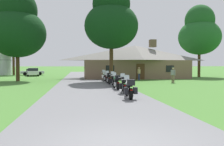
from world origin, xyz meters
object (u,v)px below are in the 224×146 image
parked_silver_sedan_far_left (32,72)px  motorcycle_red_fourth_in_row (113,80)px  tree_left_near (17,26)px  parked_white_suv_far_left (33,72)px  motorcycle_white_nearest_to_camera (129,89)px  bystander_gray_shirt_beside_signpost (173,74)px  tree_by_lodge_front (111,20)px  bystander_tan_shirt_near_lodge (139,73)px  motorcycle_green_farthest_in_row (105,76)px  motorcycle_green_third_in_row (116,82)px  motorcycle_green_sixth_in_row (105,77)px  tree_right_of_lodge (199,32)px  motorcycle_silver_second_in_row (124,85)px  tree_left_far (13,40)px  motorcycle_white_fifth_in_row (108,78)px  metal_silo_distant (1,58)px

parked_silver_sedan_far_left → motorcycle_red_fourth_in_row: bearing=-165.4°
tree_left_near → parked_white_suv_far_left: tree_left_near is taller
motorcycle_white_nearest_to_camera → bystander_gray_shirt_beside_signpost: size_ratio=1.24×
tree_by_lodge_front → bystander_tan_shirt_near_lodge: bearing=26.1°
motorcycle_green_farthest_in_row → tree_by_lodge_front: tree_by_lodge_front is taller
motorcycle_green_third_in_row → motorcycle_green_sixth_in_row: size_ratio=1.00×
motorcycle_green_farthest_in_row → tree_right_of_lodge: bearing=23.0°
motorcycle_silver_second_in_row → tree_left_far: tree_left_far is taller
motorcycle_green_sixth_in_row → bystander_tan_shirt_near_lodge: (4.57, 2.84, 0.31)m
motorcycle_white_nearest_to_camera → parked_white_suv_far_left: parked_white_suv_far_left is taller
motorcycle_green_third_in_row → bystander_gray_shirt_beside_signpost: bearing=38.0°
motorcycle_green_farthest_in_row → bystander_gray_shirt_beside_signpost: size_ratio=1.24×
motorcycle_green_sixth_in_row → parked_silver_sedan_far_left: (-11.60, 19.45, 0.02)m
motorcycle_red_fourth_in_row → tree_left_far: (-15.36, 25.83, 5.99)m
motorcycle_green_farthest_in_row → bystander_gray_shirt_beside_signpost: bystander_gray_shirt_beside_signpost is taller
motorcycle_silver_second_in_row → motorcycle_green_farthest_in_row: bearing=95.3°
motorcycle_red_fourth_in_row → tree_right_of_lodge: size_ratio=0.18×
motorcycle_green_sixth_in_row → bystander_gray_shirt_beside_signpost: (7.27, -1.50, 0.33)m
motorcycle_red_fourth_in_row → motorcycle_green_sixth_in_row: 5.18m
bystander_gray_shirt_beside_signpost → tree_by_lodge_front: size_ratio=0.15×
motorcycle_white_nearest_to_camera → motorcycle_red_fourth_in_row: size_ratio=1.00×
motorcycle_white_fifth_in_row → bystander_gray_shirt_beside_signpost: (7.27, 1.17, 0.33)m
metal_silo_distant → bystander_tan_shirt_near_lodge: bearing=-40.4°
motorcycle_green_sixth_in_row → metal_silo_distant: bearing=125.8°
motorcycle_silver_second_in_row → metal_silo_distant: (-18.00, 32.09, 2.74)m
motorcycle_green_farthest_in_row → tree_right_of_lodge: 19.01m
motorcycle_white_nearest_to_camera → motorcycle_green_farthest_in_row: same height
bystander_tan_shirt_near_lodge → tree_right_of_lodge: bearing=163.3°
tree_by_lodge_front → motorcycle_green_farthest_in_row: bearing=112.2°
motorcycle_green_sixth_in_row → tree_by_lodge_front: 6.67m
motorcycle_silver_second_in_row → parked_silver_sedan_far_left: motorcycle_silver_second_in_row is taller
motorcycle_green_farthest_in_row → metal_silo_distant: 26.59m
motorcycle_green_sixth_in_row → bystander_tan_shirt_near_lodge: bystander_tan_shirt_near_lodge is taller
bystander_tan_shirt_near_lodge → tree_left_near: size_ratio=0.15×
motorcycle_white_fifth_in_row → parked_white_suv_far_left: parked_white_suv_far_left is taller
tree_left_near → parked_silver_sedan_far_left: 16.99m
motorcycle_green_sixth_in_row → tree_right_of_lodge: 20.25m
metal_silo_distant → parked_silver_sedan_far_left: 7.25m
motorcycle_white_nearest_to_camera → tree_left_far: bearing=117.1°
motorcycle_white_nearest_to_camera → parked_white_suv_far_left: bearing=113.1°
motorcycle_white_nearest_to_camera → tree_right_of_lodge: tree_right_of_lodge is taller
bystander_tan_shirt_near_lodge → bystander_gray_shirt_beside_signpost: (2.69, -4.34, 0.02)m
motorcycle_green_third_in_row → motorcycle_red_fourth_in_row: same height
parked_silver_sedan_far_left → tree_left_far: bearing=60.9°
bystander_tan_shirt_near_lodge → tree_left_near: (-14.80, 0.74, 5.62)m
motorcycle_red_fourth_in_row → bystander_tan_shirt_near_lodge: bearing=64.6°
metal_silo_distant → motorcycle_red_fourth_in_row: bearing=-56.4°
bystander_gray_shirt_beside_signpost → tree_right_of_lodge: (9.14, 11.36, 6.29)m
tree_left_near → parked_silver_sedan_far_left: size_ratio=2.46×
tree_left_far → motorcycle_white_nearest_to_camera: bearing=-65.7°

